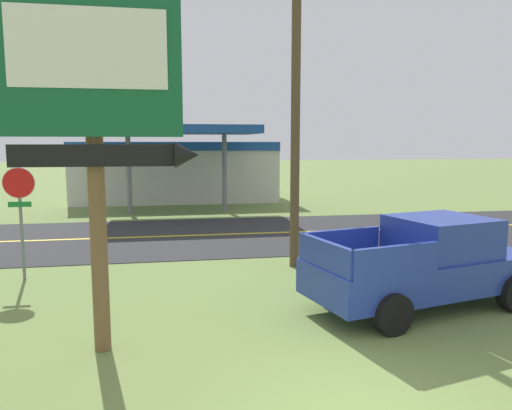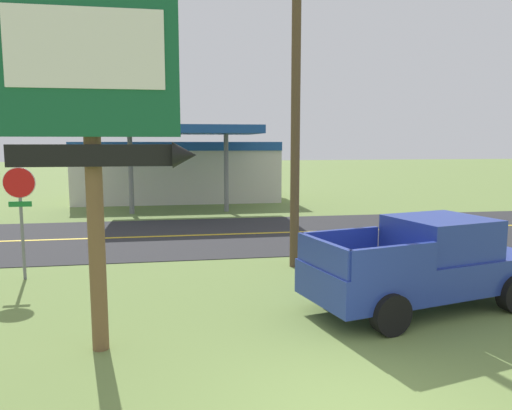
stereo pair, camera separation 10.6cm
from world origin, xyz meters
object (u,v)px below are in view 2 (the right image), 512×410
(stop_sign, at_px, (20,203))
(utility_pole, at_px, (296,85))
(motel_sign, at_px, (94,105))
(pickup_blue_parked_on_lawn, at_px, (425,264))
(gas_station, at_px, (178,169))

(stop_sign, xyz_separation_m, utility_pole, (7.31, 0.15, 3.13))
(utility_pole, bearing_deg, motel_sign, -132.18)
(motel_sign, bearing_deg, stop_sign, 118.16)
(stop_sign, relative_size, pickup_blue_parked_on_lawn, 0.54)
(utility_pole, distance_m, pickup_blue_parked_on_lawn, 6.05)
(motel_sign, relative_size, pickup_blue_parked_on_lawn, 1.12)
(gas_station, xyz_separation_m, pickup_blue_parked_on_lawn, (5.05, -21.17, -0.98))
(motel_sign, relative_size, utility_pole, 0.63)
(utility_pole, height_order, pickup_blue_parked_on_lawn, utility_pole)
(gas_station, distance_m, pickup_blue_parked_on_lawn, 21.78)
(utility_pole, distance_m, gas_station, 17.83)
(motel_sign, height_order, pickup_blue_parked_on_lawn, motel_sign)
(pickup_blue_parked_on_lawn, bearing_deg, motel_sign, -169.48)
(motel_sign, height_order, gas_station, motel_sign)
(stop_sign, distance_m, gas_station, 17.91)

